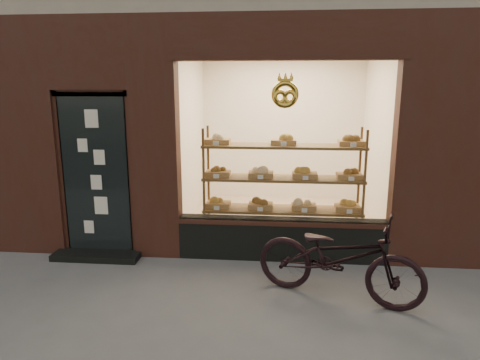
# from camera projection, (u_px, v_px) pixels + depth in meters

# --- Properties ---
(ground) EXTENTS (90.00, 90.00, 0.00)m
(ground) POSITION_uv_depth(u_px,v_px,m) (230.00, 354.00, 3.68)
(ground) COLOR slate
(display_shelf) EXTENTS (2.20, 0.45, 1.70)m
(display_shelf) POSITION_uv_depth(u_px,v_px,m) (282.00, 190.00, 5.93)
(display_shelf) COLOR brown
(display_shelf) RESTS_ON ground
(bicycle) EXTENTS (1.89, 1.19, 0.94)m
(bicycle) POSITION_uv_depth(u_px,v_px,m) (338.00, 257.00, 4.54)
(bicycle) COLOR black
(bicycle) RESTS_ON ground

